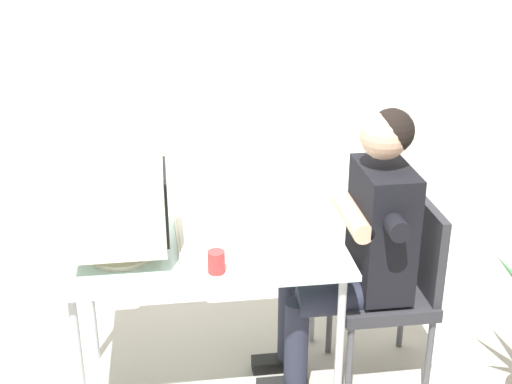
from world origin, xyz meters
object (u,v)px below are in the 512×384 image
object	(u,v)px
desk	(206,260)
keyboard	(193,241)
person_seated	(361,240)
office_chair	(395,282)
crt_monitor	(119,206)
desk_mug	(216,261)

from	to	relation	value
desk	keyboard	xyz separation A→B (m)	(-0.05, 0.04, 0.08)
keyboard	person_seated	xyz separation A→B (m)	(0.74, -0.06, -0.02)
keyboard	office_chair	bearing A→B (deg)	-3.90
crt_monitor	desk_mug	world-z (taller)	crt_monitor
crt_monitor	office_chair	world-z (taller)	crt_monitor
office_chair	person_seated	world-z (taller)	person_seated
desk	person_seated	bearing A→B (deg)	-2.06
desk	keyboard	distance (m)	0.10
keyboard	crt_monitor	bearing A→B (deg)	-166.31
crt_monitor	person_seated	size ratio (longest dim) A/B	0.31
crt_monitor	keyboard	world-z (taller)	crt_monitor
office_chair	desk_mug	bearing A→B (deg)	-166.91
person_seated	desk_mug	bearing A→B (deg)	-163.53
desk_mug	person_seated	bearing A→B (deg)	16.47
crt_monitor	office_chair	xyz separation A→B (m)	(1.23, 0.01, -0.47)
crt_monitor	desk_mug	size ratio (longest dim) A/B	4.41
desk	crt_monitor	size ratio (longest dim) A/B	2.92
keyboard	desk_mug	world-z (taller)	desk_mug
crt_monitor	office_chair	distance (m)	1.31
office_chair	person_seated	size ratio (longest dim) A/B	0.66
keyboard	office_chair	xyz separation A→B (m)	(0.92, -0.06, -0.25)
desk	crt_monitor	distance (m)	0.47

